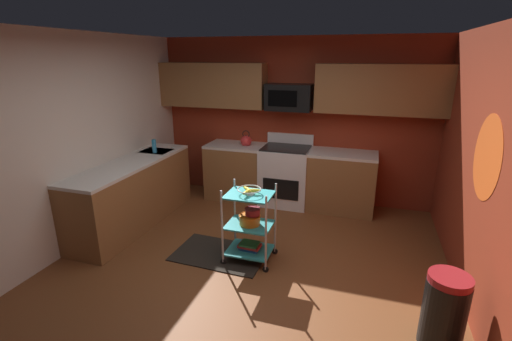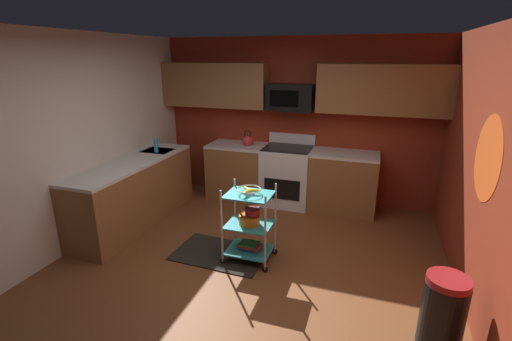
{
  "view_description": "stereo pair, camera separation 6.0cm",
  "coord_description": "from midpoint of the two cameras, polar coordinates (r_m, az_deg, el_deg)",
  "views": [
    {
      "loc": [
        1.18,
        -3.25,
        2.31
      ],
      "look_at": [
        -0.02,
        0.49,
        1.05
      ],
      "focal_mm": 25.19,
      "sensor_mm": 36.0,
      "label": 1
    },
    {
      "loc": [
        1.23,
        -3.24,
        2.31
      ],
      "look_at": [
        -0.02,
        0.49,
        1.05
      ],
      "focal_mm": 25.19,
      "sensor_mm": 36.0,
      "label": 2
    }
  ],
  "objects": [
    {
      "name": "counter_run",
      "position": [
        5.48,
        -5.56,
        -2.0
      ],
      "size": [
        3.55,
        2.78,
        0.92
      ],
      "color": "brown",
      "rests_on": "ground"
    },
    {
      "name": "oven_range",
      "position": [
        5.79,
        4.43,
        -0.71
      ],
      "size": [
        0.76,
        0.65,
        1.1
      ],
      "color": "white",
      "rests_on": "ground"
    },
    {
      "name": "dish_soap_bottle",
      "position": [
        5.59,
        -16.16,
        3.74
      ],
      "size": [
        0.06,
        0.06,
        0.2
      ],
      "primitive_type": "cylinder",
      "color": "#2D8CBF",
      "rests_on": "counter_run"
    },
    {
      "name": "rolling_cart",
      "position": [
        4.18,
        -1.46,
        -8.58
      ],
      "size": [
        0.58,
        0.43,
        0.91
      ],
      "color": "silver",
      "rests_on": "ground"
    },
    {
      "name": "wall_left",
      "position": [
        4.83,
        -28.3,
        3.58
      ],
      "size": [
        0.06,
        4.8,
        2.6
      ],
      "primitive_type": "cube",
      "color": "silver",
      "rests_on": "ground"
    },
    {
      "name": "mixing_bowl_large",
      "position": [
        4.15,
        -1.42,
        -7.77
      ],
      "size": [
        0.25,
        0.25,
        0.11
      ],
      "color": "orange",
      "rests_on": "rolling_cart"
    },
    {
      "name": "floor",
      "position": [
        4.18,
        -2.31,
        -16.17
      ],
      "size": [
        4.4,
        4.8,
        0.04
      ],
      "primitive_type": "cube",
      "color": "brown",
      "rests_on": "ground"
    },
    {
      "name": "fruit_bowl",
      "position": [
        4.01,
        -1.51,
        -3.16
      ],
      "size": [
        0.27,
        0.27,
        0.07
      ],
      "color": "silver",
      "rests_on": "rolling_cart"
    },
    {
      "name": "microwave",
      "position": [
        5.63,
        4.97,
        11.51
      ],
      "size": [
        0.7,
        0.39,
        0.4
      ],
      "color": "black"
    },
    {
      "name": "wall_back",
      "position": [
        5.89,
        5.67,
        7.84
      ],
      "size": [
        4.52,
        0.06,
        2.6
      ],
      "primitive_type": "cube",
      "color": "maroon",
      "rests_on": "ground"
    },
    {
      "name": "wall_flower_decal",
      "position": [
        3.77,
        32.41,
        1.76
      ],
      "size": [
        0.0,
        0.78,
        0.78
      ],
      "primitive_type": "cylinder",
      "rotation": [
        0.0,
        1.57,
        0.0
      ],
      "color": "#E5591E"
    },
    {
      "name": "mixing_bowl_small",
      "position": [
        4.12,
        -0.95,
        -6.49
      ],
      "size": [
        0.18,
        0.18,
        0.08
      ],
      "color": "maroon",
      "rests_on": "rolling_cart"
    },
    {
      "name": "kettle",
      "position": [
        5.83,
        -1.88,
        4.76
      ],
      "size": [
        0.21,
        0.18,
        0.26
      ],
      "color": "red",
      "rests_on": "counter_run"
    },
    {
      "name": "book_stack",
      "position": [
        4.32,
        -1.43,
        -11.9
      ],
      "size": [
        0.27,
        0.18,
        0.09
      ],
      "color": "#1E4C8C",
      "rests_on": "rolling_cart"
    },
    {
      "name": "floor_rug",
      "position": [
        4.52,
        -6.09,
        -13.0
      ],
      "size": [
        1.12,
        0.74,
        0.01
      ],
      "primitive_type": "cube",
      "rotation": [
        0.0,
        0.0,
        -0.03
      ],
      "color": "black",
      "rests_on": "ground"
    },
    {
      "name": "trash_can",
      "position": [
        3.48,
        27.26,
        -19.26
      ],
      "size": [
        0.34,
        0.42,
        0.66
      ],
      "color": "black",
      "rests_on": "ground"
    },
    {
      "name": "upper_cabinets",
      "position": [
        5.63,
        5.48,
        13.03
      ],
      "size": [
        4.4,
        0.33,
        0.7
      ],
      "color": "brown"
    },
    {
      "name": "wall_right",
      "position": [
        3.55,
        33.57,
        -1.83
      ],
      "size": [
        0.06,
        4.8,
        2.6
      ],
      "primitive_type": "cube",
      "color": "maroon",
      "rests_on": "ground"
    }
  ]
}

